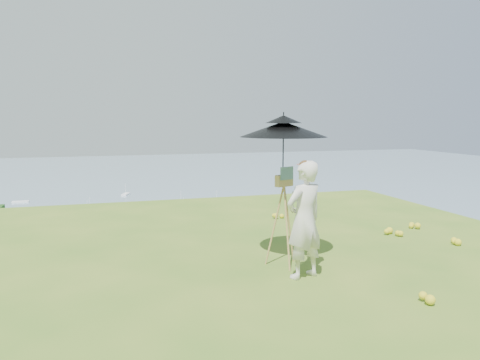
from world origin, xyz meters
name	(u,v)px	position (x,y,z in m)	size (l,w,h in m)	color
ground	(200,284)	(0.00, 0.00, 0.00)	(14.00, 14.00, 0.00)	#467621
shoreline_tier	(114,337)	(0.00, 75.00, -36.00)	(170.00, 28.00, 8.00)	slate
bay_water	(103,189)	(0.00, 240.00, -34.00)	(700.00, 700.00, 0.00)	#6F8F9F
slope_trees	(120,313)	(0.00, 35.00, -15.00)	(110.00, 50.00, 6.00)	#234F17
harbor_town	(113,301)	(0.00, 75.00, -29.50)	(110.00, 22.00, 5.00)	silver
moored_boats	(68,224)	(-12.50, 161.00, -33.65)	(140.00, 140.00, 0.70)	white
wildflowers	(197,274)	(0.00, 0.25, 0.06)	(10.00, 10.50, 0.12)	yellow
painter	(304,220)	(1.51, -0.16, 0.86)	(0.63, 0.41, 1.73)	beige
field_easel	(284,217)	(1.44, 0.45, 0.79)	(0.60, 0.60, 1.58)	#A38244
sun_umbrella	(283,148)	(1.43, 0.48, 1.86)	(1.35, 1.35, 1.12)	black
painter_cap	(305,164)	(1.51, -0.16, 1.68)	(0.19, 0.23, 0.10)	#C0696E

